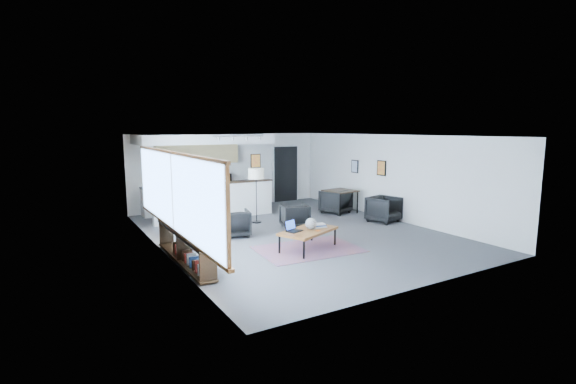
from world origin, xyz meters
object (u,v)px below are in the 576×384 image
book_stack (319,225)px  armchair_right (295,215)px  dining_chair_near (384,210)px  dining_chair_far (335,202)px  dining_table (340,192)px  floor_lamp (256,176)px  armchair_left (235,222)px  microwave (222,177)px  ceramic_pot (311,224)px  coffee_table (308,231)px  laptop (292,228)px

book_stack → armchair_right: 1.95m
dining_chair_near → dining_chair_far: bearing=89.5°
book_stack → dining_table: 4.11m
floor_lamp → armchair_left: bearing=-136.2°
microwave → dining_table: bearing=-36.7°
armchair_right → ceramic_pot: bearing=84.8°
microwave → armchair_left: bearing=-102.9°
book_stack → microwave: size_ratio=0.60×
book_stack → armchair_left: armchair_left is taller
ceramic_pot → dining_table: bearing=43.5°
coffee_table → laptop: 0.40m
coffee_table → floor_lamp: (0.22, 3.13, 0.98)m
coffee_table → armchair_right: armchair_right is taller
armchair_left → floor_lamp: floor_lamp is taller
coffee_table → ceramic_pot: size_ratio=6.11×
armchair_left → book_stack: bearing=138.9°
book_stack → dining_table: dining_table is taller
book_stack → laptop: bearing=179.4°
ceramic_pot → dining_chair_near: size_ratio=0.37×
armchair_left → dining_chair_near: (4.52, -0.73, -0.02)m
dining_chair_near → dining_chair_far: (-0.45, 1.80, 0.00)m
armchair_right → dining_chair_near: 2.80m
armchair_right → laptop: bearing=73.0°
ceramic_pot → book_stack: size_ratio=0.80×
book_stack → armchair_right: armchair_right is taller
ceramic_pot → dining_chair_far: size_ratio=0.37×
floor_lamp → dining_table: size_ratio=1.60×
dining_table → coffee_table: bearing=-137.1°
floor_lamp → microwave: (-0.05, 2.55, -0.29)m
microwave → coffee_table: bearing=-87.4°
book_stack → armchair_left: size_ratio=0.44×
dining_chair_near → book_stack: bearing=-174.0°
ceramic_pot → armchair_left: size_ratio=0.35×
floor_lamp → dining_chair_far: size_ratio=2.23×
book_stack → dining_chair_near: 3.40m
coffee_table → armchair_left: 2.22m
ceramic_pot → floor_lamp: size_ratio=0.16×
book_stack → dining_table: bearing=45.5°
ceramic_pot → microwave: bearing=89.2°
ceramic_pot → dining_chair_near: (3.47, 1.26, -0.24)m
laptop → ceramic_pot: bearing=-31.5°
book_stack → microwave: bearing=92.1°
floor_lamp → coffee_table: bearing=-93.9°
dining_chair_near → microwave: (-3.39, 4.42, 0.76)m
ceramic_pot → armchair_left: (-1.05, 1.99, -0.22)m
armchair_right → floor_lamp: bearing=-46.2°
ceramic_pot → floor_lamp: 3.23m
ceramic_pot → armchair_left: 2.26m
book_stack → microwave: microwave is taller
microwave → floor_lamp: bearing=-84.6°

